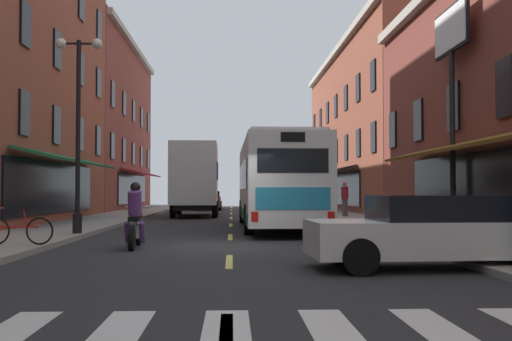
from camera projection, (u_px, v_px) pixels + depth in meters
ground_plane at (230, 248)px, 15.93m from camera, size 34.80×80.00×0.10m
lane_centre_dashes at (230, 247)px, 15.68m from camera, size 0.14×73.90×0.01m
crosswalk_near at (226, 339)px, 5.94m from camera, size 7.10×2.80×0.01m
sidewalk_left at (0, 244)px, 15.70m from camera, size 3.00×80.00×0.14m
sidewalk_right at (453, 242)px, 16.16m from camera, size 3.00×80.00×0.14m
billboard_sign at (452, 60)px, 19.48m from camera, size 0.40×2.83×7.19m
transit_bus at (276, 182)px, 23.34m from camera, size 2.72×11.74×3.34m
box_truck at (196, 180)px, 33.84m from camera, size 2.55×7.37×3.95m
sedan_near at (208, 200)px, 45.06m from camera, size 2.01×4.64×1.39m
sedan_mid at (434, 231)px, 11.31m from camera, size 4.59×2.07×1.36m
motorcycle_rider at (135, 220)px, 15.33m from camera, size 0.62×2.07×1.66m
bicycle_near at (18, 230)px, 14.67m from camera, size 1.71×0.48×0.91m
pedestrian_mid at (345, 198)px, 30.83m from camera, size 0.36×0.36×1.76m
street_lamp_twin at (78, 125)px, 18.74m from camera, size 1.42×0.32×5.99m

